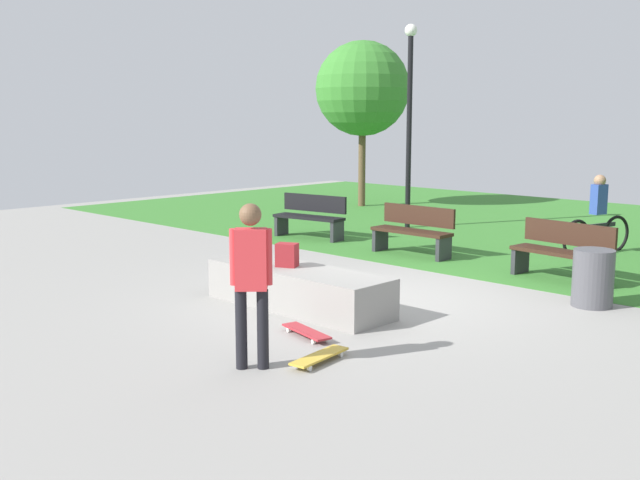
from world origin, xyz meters
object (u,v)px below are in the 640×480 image
skateboard_spare (319,356)px  park_bench_near_path (413,229)px  park_bench_by_oak (563,250)px  backpack_on_ledge (287,255)px  cyclist_on_bicycle (597,220)px  park_bench_center_lawn (311,215)px  tree_leaning_ash (363,89)px  skater_performing_trick (251,273)px  concrete_ledge (298,288)px  skateboard_by_ledge (306,332)px  lamp_post (410,107)px  trash_bin (593,278)px

skateboard_spare → park_bench_near_path: park_bench_near_path is taller
park_bench_by_oak → park_bench_near_path: size_ratio=1.03×
backpack_on_ledge → cyclist_on_bicycle: bearing=-127.2°
park_bench_near_path → cyclist_on_bicycle: size_ratio=0.90×
park_bench_center_lawn → tree_leaning_ash: tree_leaning_ash is taller
park_bench_by_oak → tree_leaning_ash: 10.65m
park_bench_center_lawn → park_bench_by_oak: bearing=-2.0°
skater_performing_trick → skateboard_spare: size_ratio=2.09×
concrete_ledge → cyclist_on_bicycle: 6.84m
cyclist_on_bicycle → tree_leaning_ash: bearing=161.8°
skateboard_by_ledge → lamp_post: bearing=120.0°
skateboard_by_ledge → park_bench_near_path: 5.64m
skateboard_spare → park_bench_center_lawn: bearing=135.4°
skater_performing_trick → skateboard_by_ledge: bearing=108.4°
skateboard_spare → tree_leaning_ash: tree_leaning_ash is taller
park_bench_center_lawn → park_bench_near_path: 2.77m
backpack_on_ledge → park_bench_center_lawn: bearing=-74.5°
skateboard_spare → park_bench_near_path: (-3.07, 5.69, 0.42)m
skateboard_by_ledge → skateboard_spare: size_ratio=1.01×
trash_bin → concrete_ledge: bearing=-134.8°
lamp_post → park_bench_near_path: bearing=-50.8°
skater_performing_trick → lamp_post: lamp_post is taller
park_bench_by_oak → cyclist_on_bicycle: size_ratio=0.93×
backpack_on_ledge → tree_leaning_ash: (-6.83, 9.44, 2.61)m
skateboard_spare → park_bench_near_path: size_ratio=0.51×
concrete_ledge → tree_leaning_ash: bearing=126.7°
skateboard_by_ledge → park_bench_by_oak: (0.71, 5.00, 0.42)m
lamp_post → trash_bin: lamp_post is taller
backpack_on_ledge → skateboard_by_ledge: size_ratio=0.39×
backpack_on_ledge → tree_leaning_ash: tree_leaning_ash is taller
backpack_on_ledge → park_bench_center_lawn: size_ratio=0.19×
tree_leaning_ash → lamp_post: (3.55, -2.48, -0.55)m
concrete_ledge → skateboard_by_ledge: 1.39m
skateboard_spare → tree_leaning_ash: (-8.83, 10.87, 3.25)m
skater_performing_trick → cyclist_on_bicycle: (-0.30, 8.80, -0.37)m
skateboard_spare → trash_bin: 4.43m
skateboard_by_ledge → backpack_on_ledge: bearing=144.9°
concrete_ledge → park_bench_by_oak: (1.76, 4.11, 0.21)m
backpack_on_ledge → skateboard_by_ledge: 1.65m
skateboard_by_ledge → tree_leaning_ash: tree_leaning_ash is taller
backpack_on_ledge → cyclist_on_bicycle: 6.88m
tree_leaning_ash → lamp_post: 4.37m
concrete_ledge → skateboard_by_ledge: size_ratio=3.39×
concrete_ledge → park_bench_center_lawn: size_ratio=1.69×
skateboard_spare → tree_leaning_ash: 14.38m
park_bench_near_path → lamp_post: (-2.21, 2.71, 2.28)m
trash_bin → park_bench_center_lawn: bearing=167.9°
lamp_post → cyclist_on_bicycle: bearing=-2.5°
park_bench_by_oak → park_bench_center_lawn: same height
park_bench_near_path → concrete_ledge: bearing=-73.4°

